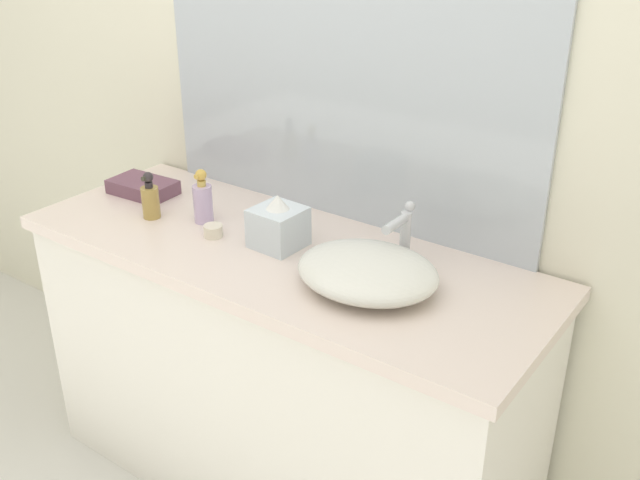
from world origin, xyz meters
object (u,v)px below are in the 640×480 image
(lotion_bottle, at_px, (150,199))
(tissue_box, at_px, (278,225))
(sink_basin, at_px, (367,271))
(candle_jar, at_px, (213,231))
(folded_hand_towel, at_px, (143,187))
(soap_dispenser, at_px, (203,200))

(lotion_bottle, bearing_deg, tissue_box, 9.52)
(sink_basin, height_order, tissue_box, tissue_box)
(candle_jar, relative_size, folded_hand_towel, 0.26)
(candle_jar, bearing_deg, soap_dispenser, 147.47)
(candle_jar, bearing_deg, tissue_box, 18.21)
(sink_basin, bearing_deg, soap_dispenser, 175.49)
(sink_basin, height_order, lotion_bottle, lotion_bottle)
(tissue_box, bearing_deg, sink_basin, -8.89)
(sink_basin, height_order, soap_dispenser, soap_dispenser)
(lotion_bottle, height_order, tissue_box, tissue_box)
(soap_dispenser, xyz_separation_m, folded_hand_towel, (-0.32, 0.05, -0.05))
(sink_basin, xyz_separation_m, tissue_box, (-0.33, 0.05, 0.02))
(candle_jar, bearing_deg, lotion_bottle, -177.60)
(tissue_box, relative_size, folded_hand_towel, 0.72)
(soap_dispenser, relative_size, folded_hand_towel, 0.78)
(lotion_bottle, bearing_deg, sink_basin, 1.65)
(lotion_bottle, distance_m, folded_hand_towel, 0.21)
(soap_dispenser, relative_size, tissue_box, 1.09)
(soap_dispenser, bearing_deg, sink_basin, -4.51)
(sink_basin, xyz_separation_m, candle_jar, (-0.52, -0.01, -0.03))
(tissue_box, height_order, folded_hand_towel, tissue_box)
(sink_basin, relative_size, candle_jar, 6.67)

